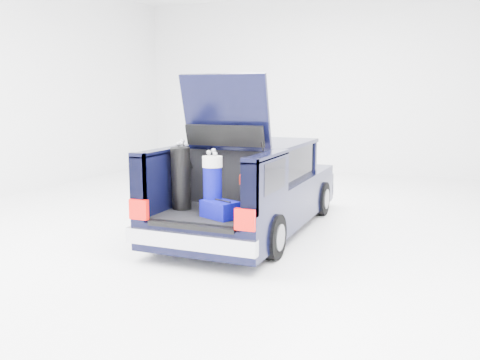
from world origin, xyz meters
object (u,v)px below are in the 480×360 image
at_px(blue_duffel, 220,209).
at_px(red_suitcase, 252,194).
at_px(car, 254,188).
at_px(blue_golf_bag, 213,185).
at_px(black_golf_bag, 181,178).

bearing_deg(blue_duffel, red_suitcase, 78.26).
xyz_separation_m(car, red_suitcase, (0.50, -1.41, 0.19)).
xyz_separation_m(car, blue_golf_bag, (0.05, -1.70, 0.33)).
relative_size(black_golf_bag, blue_duffel, 1.78).
distance_m(car, blue_golf_bag, 1.73).
bearing_deg(car, blue_golf_bag, -88.25).
relative_size(red_suitcase, blue_duffel, 1.00).
bearing_deg(red_suitcase, blue_golf_bag, -165.30).
relative_size(car, red_suitcase, 8.47).
bearing_deg(blue_duffel, blue_golf_bag, 166.31).
relative_size(red_suitcase, black_golf_bag, 0.56).
distance_m(red_suitcase, blue_golf_bag, 0.55).
bearing_deg(blue_golf_bag, car, 80.28).
bearing_deg(black_golf_bag, blue_golf_bag, -20.22).
distance_m(car, blue_duffel, 1.83).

